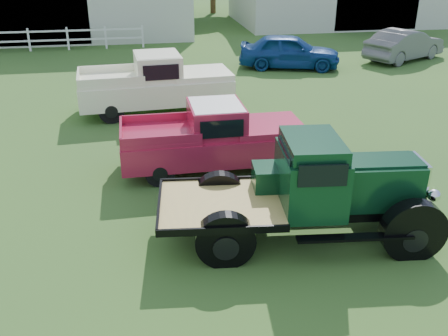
{
  "coord_description": "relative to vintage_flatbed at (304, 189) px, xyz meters",
  "views": [
    {
      "loc": [
        -1.52,
        -8.38,
        5.56
      ],
      "look_at": [
        0.2,
        1.2,
        1.05
      ],
      "focal_mm": 40.0,
      "sensor_mm": 36.0,
      "label": 1
    }
  ],
  "objects": [
    {
      "name": "fence_rail",
      "position": [
        -9.56,
        20.11,
        -0.47
      ],
      "size": [
        14.2,
        0.16,
        1.2
      ],
      "primitive_type": null,
      "color": "white",
      "rests_on": "ground"
    },
    {
      "name": "misc_car_grey",
      "position": [
        10.08,
        14.61,
        -0.32
      ],
      "size": [
        4.79,
        3.51,
        1.51
      ],
      "primitive_type": "imported",
      "rotation": [
        0.0,
        0.0,
        2.05
      ],
      "color": "#5A5A5A",
      "rests_on": "ground"
    },
    {
      "name": "white_pickup",
      "position": [
        -2.44,
        8.65,
        -0.08
      ],
      "size": [
        5.5,
        2.42,
        1.98
      ],
      "primitive_type": null,
      "rotation": [
        0.0,
        0.0,
        0.06
      ],
      "color": "white",
      "rests_on": "ground"
    },
    {
      "name": "vintage_flatbed",
      "position": [
        0.0,
        0.0,
        0.0
      ],
      "size": [
        5.59,
        2.69,
        2.14
      ],
      "primitive_type": null,
      "rotation": [
        0.0,
        0.0,
        -0.1
      ],
      "color": "#0D361E",
      "rests_on": "ground"
    },
    {
      "name": "ground",
      "position": [
        -1.56,
        0.11,
        -1.07
      ],
      "size": [
        120.0,
        120.0,
        0.0
      ],
      "primitive_type": "plane",
      "color": "#335524"
    },
    {
      "name": "red_pickup",
      "position": [
        -1.25,
        3.59,
        -0.18
      ],
      "size": [
        4.9,
        1.91,
        1.78
      ],
      "primitive_type": null,
      "rotation": [
        0.0,
        0.0,
        0.01
      ],
      "color": "#AD1D3C",
      "rests_on": "ground"
    },
    {
      "name": "misc_car_blue",
      "position": [
        3.99,
        14.01,
        -0.29
      ],
      "size": [
        4.93,
        3.08,
        1.57
      ],
      "primitive_type": "imported",
      "rotation": [
        0.0,
        0.0,
        1.28
      ],
      "color": "navy",
      "rests_on": "ground"
    }
  ]
}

